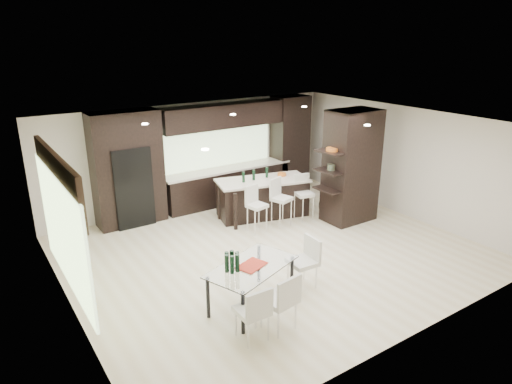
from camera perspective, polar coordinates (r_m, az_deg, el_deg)
ground at (r=9.70m, az=1.99°, el=-7.40°), size 8.00×8.00×0.00m
back_wall at (r=12.07m, az=-7.71°, el=4.65°), size 8.00×0.02×2.70m
left_wall at (r=7.71m, az=-22.93°, el=-5.24°), size 0.02×7.00×2.70m
right_wall at (r=11.88m, az=17.97°, el=3.64°), size 0.02×7.00×2.70m
ceiling at (r=8.83m, az=2.19°, el=8.47°), size 8.00×7.00×0.02m
window_left at (r=7.89m, az=-22.95°, el=-4.66°), size 0.04×3.20×1.90m
window_back at (r=12.25m, az=-5.15°, el=5.93°), size 3.40×0.04×1.20m
stone_accent at (r=7.61m, az=-23.59°, el=1.61°), size 0.08×3.00×0.80m
ceiling_spots at (r=9.03m, az=1.25°, el=8.60°), size 4.00×3.00×0.02m
back_cabinetry at (r=12.01m, az=-4.86°, el=4.68°), size 6.80×0.68×2.70m
refrigerator at (r=11.16m, az=-15.50°, el=0.77°), size 0.90×0.68×1.90m
partition_column at (r=11.10m, az=11.82°, el=3.14°), size 1.20×0.80×2.70m
kitchen_island at (r=11.39m, az=0.82°, el=-0.70°), size 2.42×1.50×0.94m
stool_left at (r=10.43m, az=0.12°, el=-2.76°), size 0.46×0.46×0.88m
stool_mid at (r=10.79m, az=3.20°, el=-1.90°), size 0.51×0.51×0.93m
stool_right at (r=11.20m, az=6.01°, el=-1.23°), size 0.48×0.48×0.91m
bench at (r=11.61m, az=1.83°, el=-1.37°), size 1.50×0.98×0.54m
floor_vase at (r=11.45m, az=8.90°, el=-0.38°), size 0.52×0.52×1.10m
dining_table at (r=7.74m, az=-0.54°, el=-11.65°), size 1.74×1.34×0.74m
chair_near at (r=7.18m, az=2.85°, el=-13.70°), size 0.54×0.54×0.88m
chair_far at (r=6.97m, az=-0.52°, el=-15.04°), size 0.46×0.46×0.83m
chair_end at (r=8.27m, az=5.81°, el=-9.12°), size 0.49×0.49×0.86m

